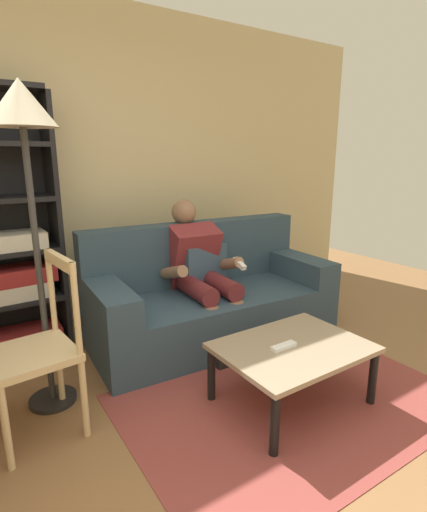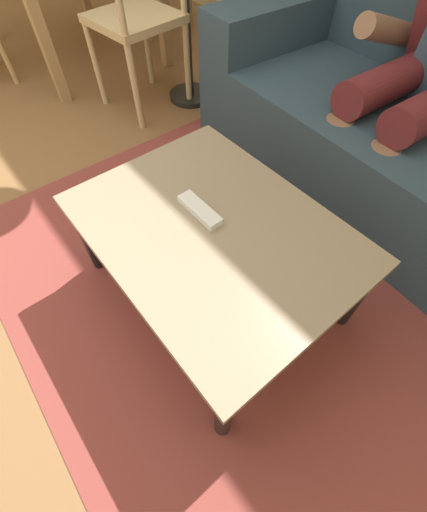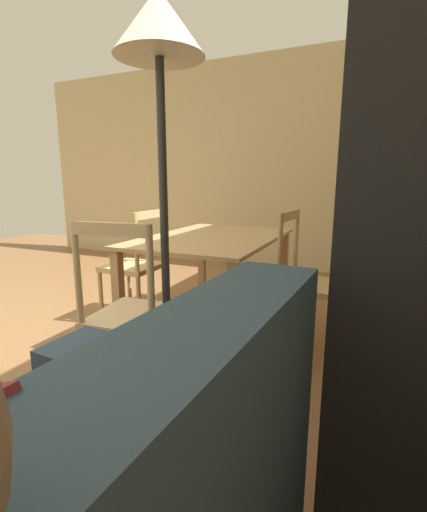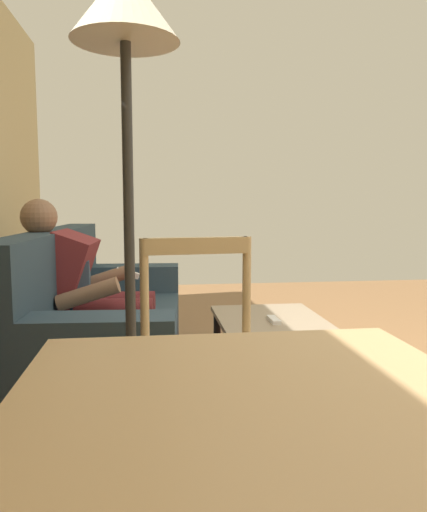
{
  "view_description": "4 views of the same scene",
  "coord_description": "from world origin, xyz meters",
  "views": [
    {
      "loc": [
        -0.55,
        -0.9,
        1.48
      ],
      "look_at": [
        1.15,
        1.67,
        0.7
      ],
      "focal_mm": 28.04,
      "sensor_mm": 36.0,
      "label": 1
    },
    {
      "loc": [
        1.58,
        0.23,
        1.15
      ],
      "look_at": [
        1.06,
        0.66,
        0.23
      ],
      "focal_mm": 23.6,
      "sensor_mm": 36.0,
      "label": 2
    },
    {
      "loc": [
        1.13,
        2.27,
        1.15
      ],
      "look_at": [
        -1.27,
        1.21,
        0.6
      ],
      "focal_mm": 25.08,
      "sensor_mm": 36.0,
      "label": 3
    },
    {
      "loc": [
        -1.87,
        1.39,
        1.1
      ],
      "look_at": [
        -0.06,
        1.16,
        0.9
      ],
      "focal_mm": 34.5,
      "sensor_mm": 36.0,
      "label": 4
    }
  ],
  "objects": [
    {
      "name": "couch",
      "position": [
        1.16,
        1.74,
        0.33
      ],
      "size": [
        2.01,
        0.98,
        0.93
      ],
      "color": "#2D4251",
      "rests_on": "ground_plane"
    },
    {
      "name": "dining_chair_facing_couch",
      "position": [
        -0.26,
        1.21,
        0.47
      ],
      "size": [
        0.46,
        0.46,
        0.97
      ],
      "color": "#D1B27F",
      "rests_on": "ground_plane"
    },
    {
      "name": "floor_lamp",
      "position": [
        -0.17,
        1.47,
        1.57
      ],
      "size": [
        0.36,
        0.36,
        1.86
      ],
      "color": "black",
      "rests_on": "ground_plane"
    },
    {
      "name": "tv_remote",
      "position": [
        0.98,
        0.66,
        0.39
      ],
      "size": [
        0.17,
        0.05,
        0.02
      ],
      "primitive_type": "cube",
      "rotation": [
        0.0,
        0.0,
        1.57
      ],
      "color": "white",
      "rests_on": "coffee_table"
    },
    {
      "name": "person_lounging",
      "position": [
        1.09,
        1.77,
        0.58
      ],
      "size": [
        0.61,
        0.97,
        1.12
      ],
      "color": "maroon",
      "rests_on": "ground_plane"
    },
    {
      "name": "coffee_table",
      "position": [
        1.06,
        0.66,
        0.33
      ],
      "size": [
        0.87,
        0.65,
        0.38
      ],
      "color": "gray",
      "rests_on": "ground_plane"
    },
    {
      "name": "area_rug",
      "position": [
        1.06,
        0.66,
        0.0
      ],
      "size": [
        2.02,
        1.43,
        0.01
      ],
      "primitive_type": "cube",
      "rotation": [
        0.0,
        0.0,
        -0.01
      ],
      "color": "brown",
      "rests_on": "ground_plane"
    }
  ]
}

